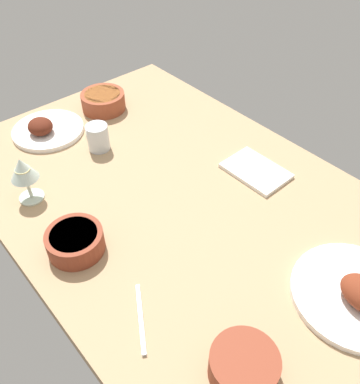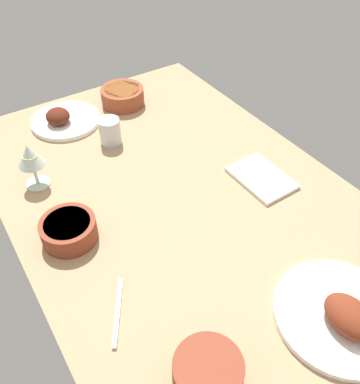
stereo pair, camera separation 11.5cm
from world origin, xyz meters
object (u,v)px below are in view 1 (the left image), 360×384
Objects in this scene: bowl_onions at (75,241)px; water_tumbler at (98,137)px; wine_glass at (23,171)px; folded_napkin at (256,171)px; plate_far_side at (46,129)px; fork_loose at (141,318)px; bowl_soup at (103,101)px; plate_near_viewer at (358,294)px; bowl_pasta at (244,366)px.

bowl_onions is 1.65× the size of water_tumbler.
wine_glass is (-24.54, -0.08, 6.78)cm from bowl_onions.
wine_glass reaches higher than folded_napkin.
folded_napkin is at bearing 32.35° from plate_far_side.
bowl_onions is at bearing -99.85° from folded_napkin.
fork_loose is (16.18, -55.75, -0.20)cm from folded_napkin.
water_tumbler is at bearing -36.96° from bowl_soup.
plate_near_viewer is 2.01× the size of bowl_onions.
folded_napkin is at bearing 80.15° from bowl_onions.
plate_near_viewer reaches higher than plate_far_side.
fork_loose is (-22.26, -7.98, -2.92)cm from bowl_pasta.
plate_far_side is at bearing 174.32° from bowl_pasta.
bowl_pasta is 48.91cm from bowl_onions.
plate_far_side is 1.52× the size of bowl_soup.
plate_near_viewer reaches higher than bowl_soup.
plate_far_side is 78.21cm from fork_loose.
wine_glass is at bearing -152.98° from plate_near_viewer.
water_tumbler reaches higher than bowl_pasta.
water_tumbler is at bearing -171.47° from plate_near_viewer.
bowl_soup is 23.85cm from water_tumbler.
folded_napkin is (59.97, 37.99, -1.10)cm from plate_far_side.
plate_far_side is 1.75× the size of bowl_pasta.
water_tumbler is at bearing 104.36° from wine_glass.
water_tumbler is (-31.49, 27.07, 1.14)cm from bowl_onions.
folded_napkin reaches higher than fork_loose.
bowl_soup reaches higher than bowl_onions.
plate_near_viewer is at bearing 11.80° from plate_far_side.
plate_near_viewer reaches higher than bowl_onions.
wine_glass is 28.59cm from water_tumbler.
water_tumbler reaches higher than plate_near_viewer.
water_tumbler is at bearing -144.83° from folded_napkin.
wine_glass is 0.75× the size of folded_napkin.
bowl_pasta is at bearing 6.62° from wine_glass.
plate_far_side is at bearing -147.65° from folded_napkin.
water_tumbler is at bearing 139.32° from bowl_onions.
plate_far_side reaches higher than folded_napkin.
wine_glass reaches higher than fork_loose.
plate_far_side is at bearing -89.23° from bowl_soup.
bowl_soup is 65.32cm from bowl_onions.
bowl_pasta reaches higher than folded_napkin.
bowl_onions is 26.08cm from fork_loose.
plate_near_viewer is 104.34cm from bowl_soup.
bowl_pasta is 0.96× the size of bowl_onions.
folded_napkin is at bearing 159.73° from plate_near_viewer.
folded_napkin is at bearing 13.73° from bowl_soup.
bowl_onions is at bearing -143.46° from plate_near_viewer.
bowl_onions reaches higher than fork_loose.
plate_far_side reaches higher than bowl_pasta.
bowl_soup is (-0.31, 23.26, 1.68)cm from plate_far_side.
water_tumbler reaches higher than fork_loose.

